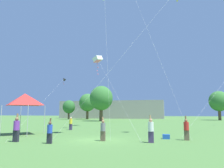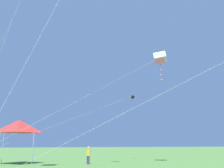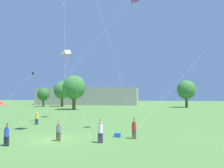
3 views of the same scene
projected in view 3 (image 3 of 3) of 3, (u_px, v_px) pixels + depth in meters
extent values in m
plane|color=#4C7A38|center=(54.00, 140.00, 18.90)|extent=(220.00, 220.00, 0.00)
cube|color=gray|center=(89.00, 96.00, 83.40)|extent=(36.82, 14.69, 6.17)
cylinder|color=brown|center=(187.00, 102.00, 63.61)|extent=(0.78, 0.78, 2.95)
ellipsoid|color=#387533|center=(186.00, 90.00, 63.78)|extent=(5.27, 4.74, 5.54)
cylinder|color=brown|center=(74.00, 103.00, 54.78)|extent=(0.84, 0.84, 3.20)
ellipsoid|color=#387533|center=(74.00, 87.00, 54.96)|extent=(5.72, 5.15, 6.01)
cylinder|color=brown|center=(62.00, 102.00, 68.78)|extent=(0.77, 0.77, 2.93)
ellipsoid|color=#387533|center=(62.00, 90.00, 68.95)|extent=(5.24, 4.72, 5.50)
cylinder|color=brown|center=(43.00, 103.00, 67.98)|extent=(0.57, 0.57, 2.17)
ellipsoid|color=#2D662D|center=(43.00, 94.00, 68.10)|extent=(3.88, 3.49, 4.07)
cylinder|color=#B7B7BC|center=(8.00, 117.00, 23.52)|extent=(0.05, 0.05, 2.84)
cube|color=blue|center=(117.00, 135.00, 19.99)|extent=(0.59, 0.37, 0.37)
cube|color=brown|center=(134.00, 134.00, 19.23)|extent=(0.37, 0.20, 0.77)
cylinder|color=red|center=(134.00, 126.00, 19.26)|extent=(0.39, 0.39, 0.64)
sphere|color=#896042|center=(134.00, 121.00, 19.28)|extent=(0.24, 0.24, 0.24)
cylinder|color=#896042|center=(134.00, 120.00, 19.29)|extent=(0.19, 0.18, 0.55)
cube|color=#473860|center=(37.00, 122.00, 28.21)|extent=(0.35, 0.19, 0.74)
cylinder|color=yellow|center=(37.00, 116.00, 28.24)|extent=(0.37, 0.37, 0.61)
sphere|color=tan|center=(37.00, 113.00, 28.26)|extent=(0.23, 0.23, 0.23)
cube|color=brown|center=(58.00, 137.00, 18.31)|extent=(0.35, 0.19, 0.74)
cylinder|color=slate|center=(59.00, 129.00, 18.34)|extent=(0.37, 0.37, 0.61)
sphere|color=#896042|center=(59.00, 124.00, 18.36)|extent=(0.23, 0.23, 0.23)
cylinder|color=#896042|center=(58.00, 123.00, 18.39)|extent=(0.21, 0.21, 0.53)
cube|color=#473860|center=(100.00, 138.00, 17.62)|extent=(0.38, 0.21, 0.80)
cylinder|color=white|center=(100.00, 129.00, 17.65)|extent=(0.40, 0.40, 0.66)
sphere|color=tan|center=(100.00, 123.00, 17.67)|extent=(0.25, 0.25, 0.25)
cylinder|color=tan|center=(100.00, 122.00, 17.69)|extent=(0.21, 0.19, 0.57)
cube|color=#282833|center=(6.00, 141.00, 16.56)|extent=(0.34, 0.19, 0.72)
cylinder|color=blue|center=(7.00, 133.00, 16.59)|extent=(0.36, 0.36, 0.59)
sphere|color=brown|center=(7.00, 127.00, 16.61)|extent=(0.22, 0.22, 0.22)
cylinder|color=brown|center=(7.00, 126.00, 16.64)|extent=(0.16, 0.19, 0.51)
cylinder|color=silver|center=(65.00, 59.00, 20.16)|extent=(1.40, 2.84, 14.38)
sphere|color=white|center=(63.00, 3.00, 21.90)|extent=(0.19, 0.19, 0.19)
cylinder|color=silver|center=(107.00, 33.00, 23.38)|extent=(6.90, 6.88, 20.93)
cylinder|color=silver|center=(179.00, 81.00, 28.90)|extent=(11.85, 20.93, 11.44)
pyramid|color=green|center=(204.00, 52.00, 38.57)|extent=(0.45, 0.56, 0.25)
sphere|color=blue|center=(205.00, 53.00, 38.57)|extent=(0.07, 0.07, 0.07)
sphere|color=blue|center=(204.00, 54.00, 38.63)|extent=(0.07, 0.07, 0.07)
sphere|color=blue|center=(205.00, 55.00, 38.51)|extent=(0.07, 0.07, 0.07)
sphere|color=blue|center=(205.00, 57.00, 38.59)|extent=(0.07, 0.07, 0.07)
cylinder|color=silver|center=(10.00, 96.00, 26.00)|extent=(4.23, 17.51, 7.40)
cone|color=black|center=(32.00, 73.00, 35.14)|extent=(0.81, 0.67, 0.78)
sphere|color=red|center=(33.00, 74.00, 35.09)|extent=(0.07, 0.07, 0.07)
sphere|color=red|center=(32.00, 76.00, 35.12)|extent=(0.07, 0.07, 0.07)
sphere|color=red|center=(32.00, 77.00, 35.05)|extent=(0.07, 0.07, 0.07)
sphere|color=red|center=(32.00, 78.00, 35.17)|extent=(0.07, 0.07, 0.07)
cylinder|color=silver|center=(81.00, 59.00, 20.02)|extent=(9.44, 7.25, 14.30)
sphere|color=yellow|center=(133.00, 2.00, 23.15)|extent=(0.15, 0.15, 0.15)
sphere|color=yellow|center=(135.00, 6.00, 23.18)|extent=(0.15, 0.15, 0.15)
cylinder|color=silver|center=(74.00, 83.00, 26.34)|extent=(8.69, 16.86, 10.61)
cube|color=white|center=(66.00, 53.00, 35.57)|extent=(1.64, 1.58, 1.17)
cube|color=pink|center=(66.00, 55.00, 35.56)|extent=(1.32, 1.48, 0.56)
sphere|color=pink|center=(65.00, 58.00, 35.60)|extent=(0.20, 0.20, 0.20)
sphere|color=pink|center=(66.00, 61.00, 35.55)|extent=(0.20, 0.20, 0.20)
sphere|color=pink|center=(65.00, 65.00, 35.52)|extent=(0.20, 0.20, 0.20)
sphere|color=pink|center=(66.00, 68.00, 35.51)|extent=(0.20, 0.20, 0.20)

